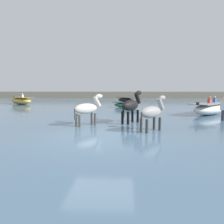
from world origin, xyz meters
name	(u,v)px	position (x,y,z in m)	size (l,w,h in m)	color
ground_plane	(101,144)	(0.00, 0.00, 0.00)	(120.00, 120.00, 0.00)	#756B56
water_surface	(115,112)	(0.00, 10.00, 0.15)	(90.00, 90.00, 0.29)	slate
horse_lead_pinto	(87,109)	(-0.97, 2.42, 1.08)	(1.41, 1.36, 1.82)	beige
horse_trailing_grey	(152,113)	(2.03, 1.21, 1.06)	(1.36, 1.37, 1.79)	gray
horse_flank_black	(131,106)	(1.22, 3.29, 1.18)	(1.27, 1.70, 1.99)	black
boat_far_inshore	(21,101)	(-11.70, 16.40, 0.71)	(4.02, 3.51, 1.32)	gold
boat_distant_west	(210,109)	(6.90, 7.38, 0.70)	(3.80, 3.90, 1.29)	silver
boat_near_port	(126,105)	(0.97, 12.37, 0.55)	(2.79, 2.12, 0.52)	#337556
boat_mid_outer	(125,100)	(0.91, 21.84, 0.59)	(2.75, 2.79, 0.60)	black
person_onlooker_left	(223,110)	(6.48, 4.47, 0.87)	(0.36, 0.27, 1.63)	#383842
far_shoreline	(121,95)	(0.00, 35.93, 0.82)	(80.00, 2.40, 1.63)	gray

